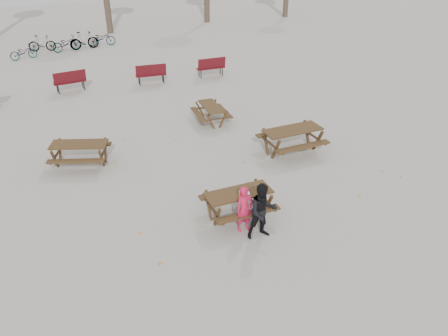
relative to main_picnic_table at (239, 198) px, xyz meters
name	(u,v)px	position (x,y,z in m)	size (l,w,h in m)	color
ground	(238,216)	(0.00, 0.00, -0.59)	(80.00, 80.00, 0.00)	gray
main_picnic_table	(239,198)	(0.00, 0.00, 0.00)	(1.80, 1.45, 0.78)	#352213
food_tray	(246,193)	(0.14, -0.15, 0.21)	(0.18, 0.11, 0.04)	white
bread_roll	(246,192)	(0.14, -0.15, 0.25)	(0.14, 0.06, 0.05)	tan
soda_bottle	(240,194)	(-0.06, -0.19, 0.26)	(0.07, 0.07, 0.17)	silver
child	(245,209)	(-0.12, -0.62, 0.06)	(0.47, 0.31, 1.29)	#D31A47
adult	(263,211)	(0.18, -1.04, 0.19)	(0.75, 0.59, 1.54)	black
picnic_table_east	(292,141)	(3.34, 2.78, -0.15)	(2.04, 1.64, 0.88)	#352213
picnic_table_north	(81,154)	(-3.57, 4.73, -0.20)	(1.81, 1.46, 0.78)	#352213
picnic_table_far	(211,114)	(1.74, 6.36, -0.24)	(1.61, 1.30, 0.69)	#352213
park_bench_row	(109,79)	(-1.31, 12.03, -0.07)	(12.39, 1.41, 1.03)	#5E121A
bicycle_row	(68,43)	(-2.31, 20.47, -0.10)	(6.53, 2.42, 1.10)	black
fallen_leaves	(220,171)	(0.50, 2.50, -0.58)	(11.00, 11.00, 0.01)	orange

